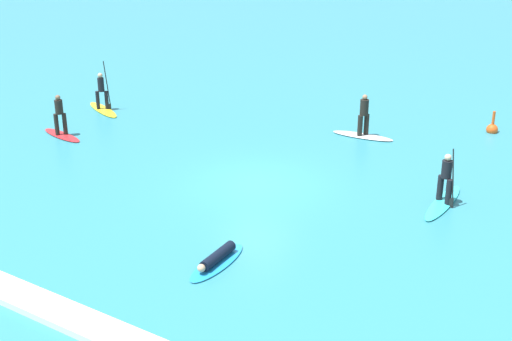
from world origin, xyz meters
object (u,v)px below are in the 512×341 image
at_px(surfer_on_white_board, 363,125).
at_px(surfer_on_teal_board, 444,191).
at_px(surfer_on_red_board, 61,124).
at_px(surfer_on_yellow_board, 102,101).
at_px(surfer_on_blue_board, 217,259).
at_px(marker_buoy, 492,129).

bearing_deg(surfer_on_white_board, surfer_on_teal_board, 131.61).
bearing_deg(surfer_on_red_board, surfer_on_white_board, 43.58).
xyz_separation_m(surfer_on_yellow_board, surfer_on_red_board, (1.21, -3.66, 0.08)).
distance_m(surfer_on_blue_board, surfer_on_yellow_board, 15.75).
height_order(surfer_on_blue_board, surfer_on_red_board, surfer_on_red_board).
bearing_deg(surfer_on_blue_board, surfer_on_white_board, -177.73).
distance_m(surfer_on_teal_board, marker_buoy, 8.34).
distance_m(surfer_on_red_board, surfer_on_teal_board, 15.79).
bearing_deg(surfer_on_white_board, surfer_on_red_board, 27.41).
bearing_deg(surfer_on_teal_board, surfer_on_white_board, -134.84).
relative_size(surfer_on_blue_board, surfer_on_white_board, 0.92).
height_order(surfer_on_yellow_board, marker_buoy, surfer_on_yellow_board).
relative_size(surfer_on_white_board, marker_buoy, 2.53).
distance_m(surfer_on_yellow_board, surfer_on_teal_board, 16.98).
bearing_deg(surfer_on_yellow_board, surfer_on_white_board, 39.19).
relative_size(surfer_on_blue_board, surfer_on_red_board, 0.95).
distance_m(surfer_on_blue_board, surfer_on_teal_board, 8.17).
xyz_separation_m(surfer_on_white_board, marker_buoy, (4.39, 3.51, -0.35)).
bearing_deg(surfer_on_teal_board, surfer_on_red_board, -84.26).
relative_size(surfer_on_red_board, surfer_on_white_board, 0.97).
bearing_deg(surfer_on_red_board, surfer_on_yellow_board, 119.80).
xyz_separation_m(surfer_on_blue_board, surfer_on_yellow_board, (-12.96, 8.95, 0.31)).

